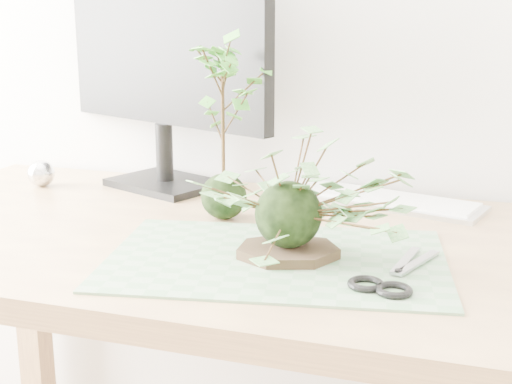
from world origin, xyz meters
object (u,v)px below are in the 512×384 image
desk (296,290)px  monitor (163,52)px  keyboard (379,199)px  ivy_kokedama (289,184)px  maple_kokedama (222,84)px

desk → monitor: monitor is taller
monitor → keyboard: bearing=23.0°
keyboard → desk: bearing=-93.5°
ivy_kokedama → maple_kokedama: (-0.17, 0.17, 0.12)m
maple_kokedama → keyboard: size_ratio=0.82×
ivy_kokedama → maple_kokedama: bearing=134.7°
ivy_kokedama → desk: bearing=96.3°
desk → maple_kokedama: bearing=153.5°
ivy_kokedama → monitor: monitor is taller
keyboard → monitor: monitor is taller
ivy_kokedama → maple_kokedama: 0.27m
desk → monitor: bearing=143.1°
maple_kokedama → monitor: 0.28m
maple_kokedama → keyboard: 0.39m
monitor → ivy_kokedama: bearing=-22.1°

